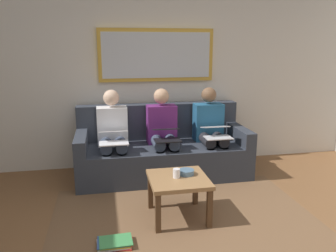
% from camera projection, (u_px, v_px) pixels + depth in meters
% --- Properties ---
extents(wall_rear, '(6.00, 0.12, 2.60)m').
position_uv_depth(wall_rear, '(156.00, 73.00, 4.71)').
color(wall_rear, beige).
rests_on(wall_rear, ground_plane).
extents(area_rug, '(2.60, 1.80, 0.01)m').
position_uv_depth(area_rug, '(184.00, 218.00, 3.34)').
color(area_rug, brown).
rests_on(area_rug, ground_plane).
extents(couch, '(2.20, 0.90, 0.90)m').
position_uv_depth(couch, '(162.00, 151.00, 4.48)').
color(couch, '#2D333D').
rests_on(couch, ground_plane).
extents(framed_mirror, '(1.58, 0.05, 0.71)m').
position_uv_depth(framed_mirror, '(157.00, 55.00, 4.56)').
color(framed_mirror, '#B7892D').
extents(coffee_table, '(0.57, 0.57, 0.42)m').
position_uv_depth(coffee_table, '(178.00, 184.00, 3.30)').
color(coffee_table, olive).
rests_on(coffee_table, ground_plane).
extents(cup, '(0.07, 0.07, 0.09)m').
position_uv_depth(cup, '(176.00, 173.00, 3.27)').
color(cup, silver).
rests_on(cup, coffee_table).
extents(bowl, '(0.15, 0.15, 0.05)m').
position_uv_depth(bowl, '(186.00, 172.00, 3.35)').
color(bowl, slate).
rests_on(bowl, coffee_table).
extents(person_left, '(0.38, 0.58, 1.14)m').
position_uv_depth(person_left, '(210.00, 128.00, 4.46)').
color(person_left, '#235B84').
rests_on(person_left, couch).
extents(laptop_silver, '(0.33, 0.33, 0.14)m').
position_uv_depth(laptop_silver, '(216.00, 132.00, 4.22)').
color(laptop_silver, silver).
extents(person_middle, '(0.38, 0.58, 1.14)m').
position_uv_depth(person_middle, '(163.00, 130.00, 4.34)').
color(person_middle, '#66236B').
rests_on(person_middle, couch).
extents(laptop_black, '(0.32, 0.33, 0.14)m').
position_uv_depth(laptop_black, '(166.00, 134.00, 4.10)').
color(laptop_black, black).
extents(person_right, '(0.38, 0.58, 1.14)m').
position_uv_depth(person_right, '(113.00, 133.00, 4.22)').
color(person_right, silver).
rests_on(person_right, couch).
extents(laptop_white, '(0.34, 0.33, 0.14)m').
position_uv_depth(laptop_white, '(113.00, 137.00, 3.99)').
color(laptop_white, white).
extents(magazine_stack, '(0.32, 0.24, 0.05)m').
position_uv_depth(magazine_stack, '(115.00, 243.00, 2.89)').
color(magazine_stack, red).
rests_on(magazine_stack, ground_plane).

